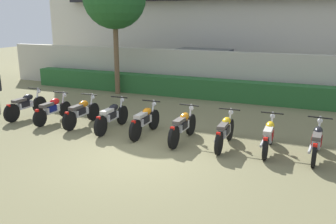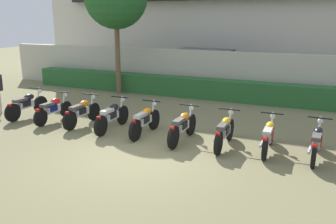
% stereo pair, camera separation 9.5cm
% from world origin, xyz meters
% --- Properties ---
extents(ground, '(60.00, 60.00, 0.00)m').
position_xyz_m(ground, '(0.00, 0.00, 0.00)').
color(ground, olive).
extents(building, '(24.45, 6.50, 8.45)m').
position_xyz_m(building, '(0.00, 14.39, 4.23)').
color(building, beige).
rests_on(building, ground).
extents(compound_wall, '(23.23, 0.30, 2.00)m').
position_xyz_m(compound_wall, '(0.00, 7.88, 1.00)').
color(compound_wall, '#BCB7A8').
rests_on(compound_wall, ground).
extents(hedge_row, '(18.58, 0.70, 0.86)m').
position_xyz_m(hedge_row, '(0.00, 7.18, 0.43)').
color(hedge_row, '#28602D').
rests_on(hedge_row, ground).
extents(parked_car, '(4.55, 2.18, 1.89)m').
position_xyz_m(parked_car, '(-1.25, 9.64, 0.94)').
color(parked_car, black).
rests_on(parked_car, ground).
extents(motorcycle_in_row_0, '(0.60, 1.93, 0.97)m').
position_xyz_m(motorcycle_in_row_0, '(-5.35, 1.74, 0.46)').
color(motorcycle_in_row_0, black).
rests_on(motorcycle_in_row_0, ground).
extents(motorcycle_in_row_1, '(0.60, 1.84, 0.94)m').
position_xyz_m(motorcycle_in_row_1, '(-4.13, 1.70, 0.44)').
color(motorcycle_in_row_1, black).
rests_on(motorcycle_in_row_1, ground).
extents(motorcycle_in_row_2, '(0.60, 1.86, 0.96)m').
position_xyz_m(motorcycle_in_row_2, '(-2.97, 1.72, 0.45)').
color(motorcycle_in_row_2, black).
rests_on(motorcycle_in_row_2, ground).
extents(motorcycle_in_row_3, '(0.60, 1.97, 0.97)m').
position_xyz_m(motorcycle_in_row_3, '(-1.79, 1.68, 0.46)').
color(motorcycle_in_row_3, black).
rests_on(motorcycle_in_row_3, ground).
extents(motorcycle_in_row_4, '(0.60, 1.85, 0.97)m').
position_xyz_m(motorcycle_in_row_4, '(-0.63, 1.66, 0.46)').
color(motorcycle_in_row_4, black).
rests_on(motorcycle_in_row_4, ground).
extents(motorcycle_in_row_5, '(0.60, 1.93, 0.97)m').
position_xyz_m(motorcycle_in_row_5, '(0.62, 1.56, 0.46)').
color(motorcycle_in_row_5, black).
rests_on(motorcycle_in_row_5, ground).
extents(motorcycle_in_row_6, '(0.60, 1.88, 0.97)m').
position_xyz_m(motorcycle_in_row_6, '(1.83, 1.59, 0.45)').
color(motorcycle_in_row_6, black).
rests_on(motorcycle_in_row_6, ground).
extents(motorcycle_in_row_7, '(0.60, 1.84, 0.95)m').
position_xyz_m(motorcycle_in_row_7, '(2.97, 1.71, 0.44)').
color(motorcycle_in_row_7, black).
rests_on(motorcycle_in_row_7, ground).
extents(motorcycle_in_row_8, '(0.60, 1.87, 0.95)m').
position_xyz_m(motorcycle_in_row_8, '(4.14, 1.71, 0.44)').
color(motorcycle_in_row_8, black).
rests_on(motorcycle_in_row_8, ground).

